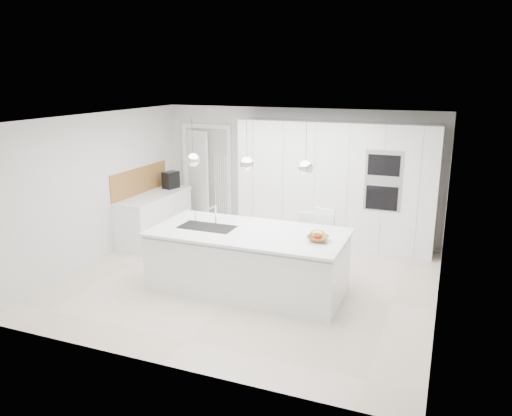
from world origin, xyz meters
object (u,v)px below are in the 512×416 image
at_px(bar_stool_left, 305,245).
at_px(espresso_machine, 171,180).
at_px(bar_stool_right, 321,245).
at_px(fruit_bowl, 318,238).
at_px(island_base, 247,262).

bearing_deg(bar_stool_left, espresso_machine, 142.45).
bearing_deg(espresso_machine, bar_stool_right, -6.47).
distance_m(fruit_bowl, bar_stool_right, 0.95).
bearing_deg(bar_stool_right, fruit_bowl, -66.96).
bearing_deg(espresso_machine, bar_stool_left, -7.63).
bearing_deg(island_base, fruit_bowl, -1.10).
bearing_deg(island_base, bar_stool_left, 53.73).
height_order(espresso_machine, bar_stool_left, espresso_machine).
bearing_deg(bar_stool_left, island_base, -142.24).
xyz_separation_m(fruit_bowl, bar_stool_left, (-0.42, 0.88, -0.43)).
bearing_deg(fruit_bowl, bar_stool_left, 115.76).
relative_size(island_base, bar_stool_right, 2.58).
relative_size(island_base, fruit_bowl, 9.42).
xyz_separation_m(island_base, espresso_machine, (-2.53, 2.11, 0.64)).
xyz_separation_m(espresso_machine, bar_stool_left, (3.16, -1.25, -0.57)).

